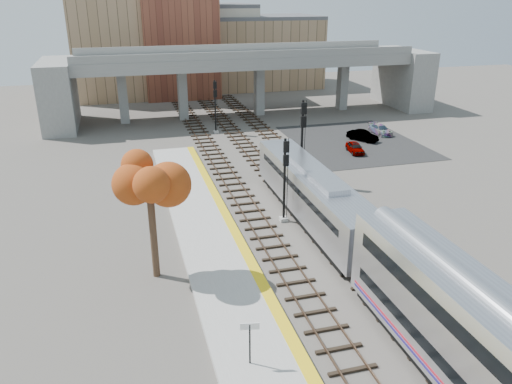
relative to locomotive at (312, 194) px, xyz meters
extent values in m
plane|color=#47423D|center=(-1.00, -8.83, -2.28)|extent=(160.00, 160.00, 0.00)
cube|color=#9E9E99|center=(-8.25, -8.83, -2.10)|extent=(4.50, 60.00, 0.35)
cube|color=yellow|center=(-6.35, -8.83, -1.92)|extent=(0.70, 60.00, 0.01)
cube|color=black|center=(-4.20, 3.67, -2.21)|extent=(2.50, 95.00, 0.14)
cube|color=brown|center=(-4.92, 3.67, -2.10)|extent=(0.07, 95.00, 0.14)
cube|color=brown|center=(-3.48, 3.67, -2.10)|extent=(0.07, 95.00, 0.14)
cube|color=black|center=(0.00, 3.67, -2.21)|extent=(2.50, 95.00, 0.14)
cube|color=brown|center=(-0.72, 3.67, -2.10)|extent=(0.07, 95.00, 0.14)
cube|color=brown|center=(0.72, 3.67, -2.10)|extent=(0.07, 95.00, 0.14)
cube|color=black|center=(4.00, 3.67, -2.21)|extent=(2.50, 95.00, 0.14)
cube|color=brown|center=(3.28, 3.67, -2.10)|extent=(0.07, 95.00, 0.14)
cube|color=brown|center=(4.72, 3.67, -2.10)|extent=(0.07, 95.00, 0.14)
cube|color=slate|center=(4.00, 36.17, 5.47)|extent=(46.00, 10.00, 1.50)
cube|color=slate|center=(4.00, 31.37, 6.72)|extent=(46.00, 0.20, 1.00)
cube|color=slate|center=(4.00, 40.97, 6.72)|extent=(46.00, 0.20, 1.00)
cube|color=slate|center=(-13.00, 36.17, 1.22)|extent=(1.20, 1.60, 7.00)
cube|color=slate|center=(-5.00, 36.17, 1.22)|extent=(1.20, 1.60, 7.00)
cube|color=slate|center=(6.00, 36.17, 1.22)|extent=(1.20, 1.60, 7.00)
cube|color=slate|center=(19.00, 36.17, 1.22)|extent=(1.20, 1.60, 7.00)
cube|color=slate|center=(-21.00, 36.17, 1.97)|extent=(4.00, 12.00, 8.50)
cube|color=slate|center=(29.00, 36.17, 1.97)|extent=(4.00, 12.00, 8.50)
cube|color=#9C7C5A|center=(-11.00, 56.17, 5.72)|extent=(18.00, 14.00, 16.00)
cube|color=beige|center=(3.00, 61.17, 4.72)|extent=(16.00, 16.00, 14.00)
cube|color=#4C4C4F|center=(3.00, 61.17, 12.02)|extent=(16.00, 16.00, 0.60)
cube|color=brown|center=(-3.00, 53.17, 7.72)|extent=(12.00, 10.00, 20.00)
cube|color=#9C7C5A|center=(13.00, 59.17, 3.72)|extent=(20.00, 14.00, 12.00)
cube|color=#4C4C4F|center=(13.00, 59.17, 10.02)|extent=(20.00, 14.00, 0.60)
cube|color=black|center=(13.00, 19.17, -2.26)|extent=(14.00, 18.00, 0.04)
cube|color=#A8AAB2|center=(0.00, -0.01, 0.07)|extent=(3.00, 19.00, 3.20)
cube|color=black|center=(0.00, 9.51, 0.67)|extent=(2.20, 0.06, 1.10)
cube|color=black|center=(0.00, -0.01, 0.67)|extent=(3.02, 16.15, 0.50)
cube|color=black|center=(0.00, -0.01, -1.78)|extent=(2.70, 17.10, 0.50)
cube|color=#A8AAB2|center=(0.00, -0.01, 1.87)|extent=(1.60, 9.50, 0.40)
cube|color=#9E9E99|center=(-2.10, 0.54, -2.13)|extent=(0.60, 0.60, 0.30)
cylinder|color=black|center=(-2.10, 0.54, 1.06)|extent=(0.19, 0.19, 6.67)
cube|color=black|center=(-2.10, 0.29, 3.82)|extent=(0.43, 0.18, 0.86)
cube|color=black|center=(-2.10, 0.29, 2.77)|extent=(0.43, 0.18, 0.86)
cube|color=#9E9E99|center=(2.00, 7.89, -2.13)|extent=(0.60, 0.60, 0.30)
cylinder|color=black|center=(2.00, 7.89, 1.63)|extent=(0.22, 0.22, 7.82)
cube|color=black|center=(2.00, 7.64, 4.87)|extent=(0.50, 0.18, 1.01)
cube|color=black|center=(2.00, 7.64, 3.64)|extent=(0.50, 0.18, 1.01)
cube|color=#9E9E99|center=(-2.10, 27.62, -2.13)|extent=(0.60, 0.60, 0.30)
cylinder|color=black|center=(-2.10, 27.62, 1.03)|extent=(0.19, 0.19, 6.61)
cube|color=black|center=(-2.10, 27.37, 3.77)|extent=(0.43, 0.18, 0.85)
cube|color=black|center=(-2.10, 27.37, 2.73)|extent=(0.43, 0.18, 0.85)
cylinder|color=black|center=(-8.84, -14.66, -0.83)|extent=(0.08, 0.08, 2.20)
cube|color=white|center=(-8.84, -14.66, 0.17)|extent=(0.89, 0.23, 0.35)
cylinder|color=#382619|center=(-12.37, -4.97, 0.76)|extent=(0.44, 0.44, 6.08)
ellipsoid|color=#AC3716|center=(-12.37, -4.97, 4.23)|extent=(3.60, 3.60, 4.34)
imported|color=#99999E|center=(11.10, 15.20, -1.66)|extent=(1.79, 3.55, 1.16)
imported|color=#99999E|center=(14.08, 19.31, -1.61)|extent=(3.12, 3.92, 1.25)
imported|color=#99999E|center=(17.64, 21.47, -1.66)|extent=(1.91, 4.08, 1.15)
camera|label=1|loc=(-13.59, -32.89, 14.41)|focal=35.00mm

